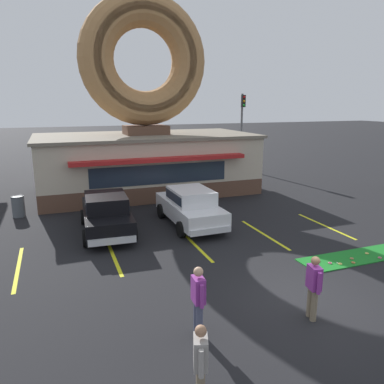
# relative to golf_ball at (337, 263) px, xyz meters

# --- Properties ---
(ground_plane) EXTENTS (160.00, 160.00, 0.00)m
(ground_plane) POSITION_rel_golf_ball_xyz_m (-2.42, -1.66, -0.05)
(ground_plane) COLOR black
(donut_shop_building) EXTENTS (12.30, 6.75, 10.96)m
(donut_shop_building) POSITION_rel_golf_ball_xyz_m (-3.29, 12.28, 3.69)
(donut_shop_building) COLOR brown
(donut_shop_building) RESTS_ON ground
(putting_mat) EXTENTS (4.69, 1.14, 0.03)m
(putting_mat) POSITION_rel_golf_ball_xyz_m (1.27, 0.23, -0.04)
(putting_mat) COLOR #197523
(putting_mat) RESTS_ON ground
(mini_donut_near_left) EXTENTS (0.13, 0.13, 0.04)m
(mini_donut_near_left) POSITION_rel_golf_ball_xyz_m (0.05, -0.08, -0.00)
(mini_donut_near_left) COLOR #E5C666
(mini_donut_near_left) RESTS_ON putting_mat
(mini_donut_near_right) EXTENTS (0.13, 0.13, 0.04)m
(mini_donut_near_right) POSITION_rel_golf_ball_xyz_m (1.65, -0.15, -0.00)
(mini_donut_near_right) COLOR #D8667F
(mini_donut_near_right) RESTS_ON putting_mat
(mini_donut_mid_left) EXTENTS (0.13, 0.13, 0.04)m
(mini_donut_mid_left) POSITION_rel_golf_ball_xyz_m (-0.22, 0.09, -0.00)
(mini_donut_mid_left) COLOR #D8667F
(mini_donut_mid_left) RESTS_ON putting_mat
(mini_donut_mid_centre) EXTENTS (0.13, 0.13, 0.04)m
(mini_donut_mid_centre) POSITION_rel_golf_ball_xyz_m (1.53, 0.29, -0.00)
(mini_donut_mid_centre) COLOR #E5C666
(mini_donut_mid_centre) RESTS_ON putting_mat
(mini_donut_mid_right) EXTENTS (0.13, 0.13, 0.04)m
(mini_donut_mid_right) POSITION_rel_golf_ball_xyz_m (0.52, -0.15, -0.00)
(mini_donut_mid_right) COLOR #D17F47
(mini_donut_mid_right) RESTS_ON putting_mat
(mini_donut_far_centre) EXTENTS (0.13, 0.13, 0.04)m
(mini_donut_far_centre) POSITION_rel_golf_ball_xyz_m (-0.46, 0.38, -0.00)
(mini_donut_far_centre) COLOR #D8667F
(mini_donut_far_centre) RESTS_ON putting_mat
(mini_donut_far_right) EXTENTS (0.13, 0.13, 0.04)m
(mini_donut_far_right) POSITION_rel_golf_ball_xyz_m (0.72, 0.13, -0.00)
(mini_donut_far_right) COLOR #A5724C
(mini_donut_far_right) RESTS_ON putting_mat
(golf_ball) EXTENTS (0.04, 0.04, 0.04)m
(golf_ball) POSITION_rel_golf_ball_xyz_m (0.00, 0.00, 0.00)
(golf_ball) COLOR white
(golf_ball) RESTS_ON putting_mat
(car_black) EXTENTS (2.16, 4.64, 1.60)m
(car_black) POSITION_rel_golf_ball_xyz_m (-6.58, 5.74, 0.82)
(car_black) COLOR black
(car_black) RESTS_ON ground
(car_white) EXTENTS (2.02, 4.58, 1.60)m
(car_white) POSITION_rel_golf_ball_xyz_m (-3.08, 5.51, 0.82)
(car_white) COLOR silver
(car_white) RESTS_ON ground
(pedestrian_blue_sweater_man) EXTENTS (0.35, 0.57, 1.54)m
(pedestrian_blue_sweater_man) POSITION_rel_golf_ball_xyz_m (-6.33, -3.83, 0.80)
(pedestrian_blue_sweater_man) COLOR #7F7056
(pedestrian_blue_sweater_man) RESTS_ON ground
(pedestrian_hooded_kid) EXTENTS (0.31, 0.59, 1.61)m
(pedestrian_hooded_kid) POSITION_rel_golf_ball_xyz_m (-2.80, -2.28, 0.84)
(pedestrian_hooded_kid) COLOR #7F7056
(pedestrian_hooded_kid) RESTS_ON ground
(pedestrian_leather_jacket_man) EXTENTS (0.26, 0.60, 1.64)m
(pedestrian_leather_jacket_man) POSITION_rel_golf_ball_xyz_m (-5.62, -1.92, 0.86)
(pedestrian_leather_jacket_man) COLOR #474C66
(pedestrian_leather_jacket_man) RESTS_ON ground
(trash_bin) EXTENTS (0.57, 0.57, 0.97)m
(trash_bin) POSITION_rel_golf_ball_xyz_m (-10.09, 9.38, 0.45)
(trash_bin) COLOR #51565B
(trash_bin) RESTS_ON ground
(traffic_light_pole) EXTENTS (0.28, 0.47, 5.80)m
(traffic_light_pole) POSITION_rel_golf_ball_xyz_m (5.45, 17.14, 3.66)
(traffic_light_pole) COLOR #595B60
(traffic_light_pole) RESTS_ON ground
(parking_stripe_far_left) EXTENTS (0.12, 3.60, 0.01)m
(parking_stripe_far_left) POSITION_rel_golf_ball_xyz_m (-9.73, 3.34, -0.05)
(parking_stripe_far_left) COLOR yellow
(parking_stripe_far_left) RESTS_ON ground
(parking_stripe_left) EXTENTS (0.12, 3.60, 0.01)m
(parking_stripe_left) POSITION_rel_golf_ball_xyz_m (-6.73, 3.34, -0.05)
(parking_stripe_left) COLOR yellow
(parking_stripe_left) RESTS_ON ground
(parking_stripe_mid_left) EXTENTS (0.12, 3.60, 0.01)m
(parking_stripe_mid_left) POSITION_rel_golf_ball_xyz_m (-3.73, 3.34, -0.05)
(parking_stripe_mid_left) COLOR yellow
(parking_stripe_mid_left) RESTS_ON ground
(parking_stripe_centre) EXTENTS (0.12, 3.60, 0.01)m
(parking_stripe_centre) POSITION_rel_golf_ball_xyz_m (-0.73, 3.34, -0.05)
(parking_stripe_centre) COLOR yellow
(parking_stripe_centre) RESTS_ON ground
(parking_stripe_mid_right) EXTENTS (0.12, 3.60, 0.01)m
(parking_stripe_mid_right) POSITION_rel_golf_ball_xyz_m (2.27, 3.34, -0.05)
(parking_stripe_mid_right) COLOR yellow
(parking_stripe_mid_right) RESTS_ON ground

